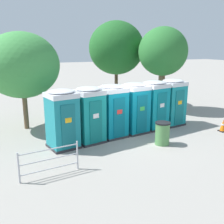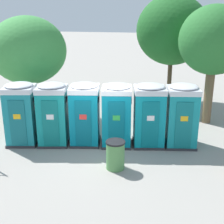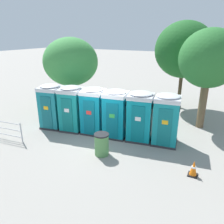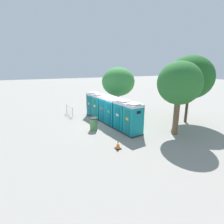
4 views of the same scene
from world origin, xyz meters
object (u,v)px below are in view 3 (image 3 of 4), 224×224
object	(u,v)px
traffic_cone	(194,168)
event_barrier	(6,129)
portapotty_0	(52,106)
portapotty_2	(93,110)
portapotty_1	(72,108)
street_tree_1	(184,50)
portapotty_4	(140,116)
portapotty_3	(116,113)
trash_can	(102,144)
street_tree_2	(71,62)
portapotty_5	(166,119)
street_tree_0	(209,59)

from	to	relation	value
traffic_cone	event_barrier	distance (m)	9.13
portapotty_0	portapotty_2	world-z (taller)	same
portapotty_0	portapotty_1	size ratio (longest dim) A/B	1.00
street_tree_1	event_barrier	xyz separation A→B (m)	(-6.73, -9.50, -3.56)
portapotty_4	traffic_cone	distance (m)	3.66
portapotty_3	street_tree_1	xyz separation A→B (m)	(1.92, 6.51, 2.85)
portapotty_0	trash_can	size ratio (longest dim) A/B	2.49
portapotty_0	street_tree_2	xyz separation A→B (m)	(-1.18, 3.45, 2.04)
portapotty_5	traffic_cone	distance (m)	2.88
portapotty_3	trash_can	size ratio (longest dim) A/B	2.49
portapotty_1	traffic_cone	world-z (taller)	portapotty_1
portapotty_4	portapotty_0	bearing A→B (deg)	-170.78
portapotty_5	portapotty_3	bearing A→B (deg)	-170.81
street_tree_2	event_barrier	bearing A→B (deg)	-88.38
portapotty_2	street_tree_2	size ratio (longest dim) A/B	0.51
portapotty_4	street_tree_1	distance (m)	6.94
portapotty_2	portapotty_1	bearing A→B (deg)	-168.62
street_tree_0	event_barrier	world-z (taller)	street_tree_0
portapotty_4	traffic_cone	size ratio (longest dim) A/B	3.97
portapotty_3	event_barrier	size ratio (longest dim) A/B	1.24
street_tree_1	portapotty_2	bearing A→B (deg)	-115.62
portapotty_1	street_tree_0	size ratio (longest dim) A/B	0.46
portapotty_4	event_barrier	xyz separation A→B (m)	(-6.07, -3.20, -0.72)
portapotty_5	portapotty_2	bearing A→B (deg)	-171.75
portapotty_3	street_tree_2	distance (m)	6.08
trash_can	portapotty_5	bearing A→B (deg)	47.55
event_barrier	portapotty_1	bearing A→B (deg)	48.65
portapotty_0	street_tree_2	distance (m)	4.17
street_tree_0	street_tree_2	xyz separation A→B (m)	(-8.79, -0.56, -0.57)
portapotty_4	event_barrier	distance (m)	6.90
trash_can	event_barrier	xyz separation A→B (m)	(-5.13, -0.98, 0.05)
street_tree_0	street_tree_2	bearing A→B (deg)	-176.39
portapotty_4	street_tree_0	distance (m)	4.84
portapotty_3	event_barrier	xyz separation A→B (m)	(-4.81, -2.98, -0.72)
portapotty_4	trash_can	distance (m)	2.53
portapotty_2	portapotty_3	bearing A→B (deg)	6.38
portapotty_0	portapotty_1	xyz separation A→B (m)	(1.27, 0.21, 0.00)
portapotty_1	event_barrier	distance (m)	3.52
traffic_cone	trash_can	bearing A→B (deg)	-175.53
trash_can	event_barrier	distance (m)	5.23
portapotty_0	street_tree_1	world-z (taller)	street_tree_1
portapotty_2	event_barrier	world-z (taller)	portapotty_2
portapotty_0	trash_can	xyz separation A→B (m)	(4.12, -1.40, -0.77)
street_tree_2	portapotty_0	bearing A→B (deg)	-71.17
portapotty_1	street_tree_0	world-z (taller)	street_tree_0
portapotty_0	event_barrier	bearing A→B (deg)	-113.02
portapotty_2	portapotty_5	distance (m)	3.85
portapotty_2	trash_can	size ratio (longest dim) A/B	2.49
portapotty_5	street_tree_0	xyz separation A→B (m)	(1.29, 2.99, 2.61)
trash_can	traffic_cone	distance (m)	3.92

